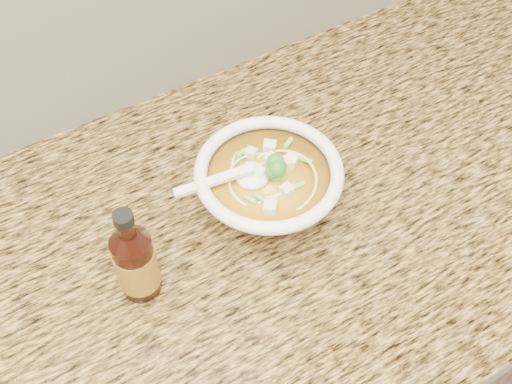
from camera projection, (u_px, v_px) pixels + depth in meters
counter_slab at (7, 350)px, 0.81m from camera, size 4.00×0.68×0.04m
soup_bowl at (268, 188)px, 0.89m from camera, size 0.23×0.20×0.11m
hot_sauce_bottle at (136, 262)px, 0.80m from camera, size 0.06×0.06×0.16m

